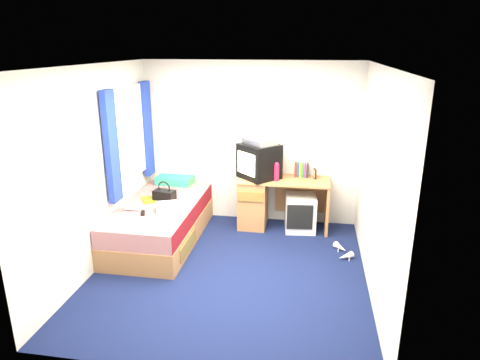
% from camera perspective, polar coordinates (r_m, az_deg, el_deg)
% --- Properties ---
extents(ground, '(3.40, 3.40, 0.00)m').
position_cam_1_polar(ground, '(5.26, -1.39, -12.09)').
color(ground, '#0C1438').
rests_on(ground, ground).
extents(room_shell, '(3.40, 3.40, 3.40)m').
position_cam_1_polar(room_shell, '(4.71, -1.52, 3.43)').
color(room_shell, white).
rests_on(room_shell, ground).
extents(bed, '(1.01, 2.00, 0.54)m').
position_cam_1_polar(bed, '(6.02, -10.51, -5.55)').
color(bed, '#B37C4A').
rests_on(bed, ground).
extents(pillow, '(0.58, 0.40, 0.12)m').
position_cam_1_polar(pillow, '(6.71, -8.60, 0.04)').
color(pillow, '#1B77B2').
rests_on(pillow, bed).
extents(desk, '(1.30, 0.55, 0.75)m').
position_cam_1_polar(desk, '(6.34, 3.36, -2.69)').
color(desk, '#B37C4A').
rests_on(desk, ground).
extents(storage_cube, '(0.47, 0.47, 0.53)m').
position_cam_1_polar(storage_cube, '(6.30, 8.04, -4.35)').
color(storage_cube, silver).
rests_on(storage_cube, ground).
extents(crt_tv, '(0.68, 0.68, 0.50)m').
position_cam_1_polar(crt_tv, '(6.17, 2.55, 2.53)').
color(crt_tv, black).
rests_on(crt_tv, desk).
extents(vcr, '(0.54, 0.53, 0.08)m').
position_cam_1_polar(vcr, '(6.11, 2.62, 5.18)').
color(vcr, '#ADADAF').
rests_on(vcr, crt_tv).
extents(book_row, '(0.20, 0.13, 0.20)m').
position_cam_1_polar(book_row, '(6.33, 8.21, 1.34)').
color(book_row, maroon).
rests_on(book_row, desk).
extents(picture_frame, '(0.05, 0.12, 0.14)m').
position_cam_1_polar(picture_frame, '(6.28, 9.95, 0.84)').
color(picture_frame, black).
rests_on(picture_frame, desk).
extents(pink_water_bottle, '(0.09, 0.09, 0.24)m').
position_cam_1_polar(pink_water_bottle, '(6.09, 4.89, 0.99)').
color(pink_water_bottle, '#C71C44').
rests_on(pink_water_bottle, desk).
extents(aerosol_can, '(0.06, 0.06, 0.20)m').
position_cam_1_polar(aerosol_can, '(6.27, 4.49, 1.30)').
color(aerosol_can, silver).
rests_on(aerosol_can, desk).
extents(handbag, '(0.32, 0.22, 0.28)m').
position_cam_1_polar(handbag, '(6.00, -10.04, -1.97)').
color(handbag, black).
rests_on(handbag, bed).
extents(towel, '(0.38, 0.35, 0.10)m').
position_cam_1_polar(towel, '(5.63, -9.59, -3.60)').
color(towel, white).
rests_on(towel, bed).
extents(magazine, '(0.33, 0.35, 0.01)m').
position_cam_1_polar(magazine, '(6.08, -11.92, -2.56)').
color(magazine, yellow).
rests_on(magazine, bed).
extents(water_bottle, '(0.20, 0.08, 0.07)m').
position_cam_1_polar(water_bottle, '(5.75, -14.12, -3.63)').
color(water_bottle, white).
rests_on(water_bottle, bed).
extents(colour_swatch_fan, '(0.23, 0.10, 0.01)m').
position_cam_1_polar(colour_swatch_fan, '(5.51, -11.28, -4.70)').
color(colour_swatch_fan, orange).
rests_on(colour_swatch_fan, bed).
extents(remote_control, '(0.10, 0.17, 0.02)m').
position_cam_1_polar(remote_control, '(5.62, -12.83, -4.29)').
color(remote_control, black).
rests_on(remote_control, bed).
extents(window_assembly, '(0.11, 1.42, 1.40)m').
position_cam_1_polar(window_assembly, '(6.02, -14.51, 5.69)').
color(window_assembly, silver).
rests_on(window_assembly, room_shell).
extents(white_heels, '(0.26, 0.46, 0.09)m').
position_cam_1_polar(white_heels, '(5.77, 13.56, -9.31)').
color(white_heels, silver).
rests_on(white_heels, ground).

